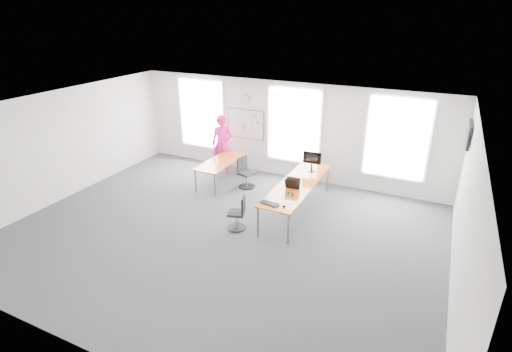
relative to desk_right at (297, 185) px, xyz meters
The scene contains 24 objects.
floor 2.34m from the desk_right, 123.51° to the right, with size 10.00×10.00×0.00m, color #2D2D32.
ceiling 3.16m from the desk_right, 123.51° to the right, with size 10.00×10.00×0.00m, color white.
wall_back 2.58m from the desk_right, 119.73° to the left, with size 10.00×10.00×0.00m, color silver.
wall_front 6.03m from the desk_right, 101.84° to the right, with size 10.00×10.00×0.00m, color silver.
wall_left 6.54m from the desk_right, 163.43° to the right, with size 10.00×10.00×0.00m, color silver.
wall_right 4.27m from the desk_right, 26.15° to the right, with size 10.00×10.00×0.00m, color silver.
window_left 4.82m from the desk_right, 153.39° to the left, with size 1.60×0.06×2.20m, color white.
window_mid 2.50m from the desk_right, 113.63° to the left, with size 1.60×0.06×2.20m, color white.
window_right 3.11m from the desk_right, 45.61° to the left, with size 1.60×0.06×2.20m, color white.
desk_right is the anchor object (origin of this frame).
desk_left 2.87m from the desk_right, 164.19° to the left, with size 0.77×1.93×0.71m.
chair_right 1.78m from the desk_right, 123.54° to the right, with size 0.49×0.48×0.86m.
chair_left 2.14m from the desk_right, 156.86° to the left, with size 0.52×0.52×0.92m.
person 3.53m from the desk_right, 153.40° to the left, with size 0.69×0.45×1.89m, color #D71974.
whiteboard 3.43m from the desk_right, 140.59° to the left, with size 1.20×0.03×0.90m, color silver.
wall_clock 3.70m from the desk_right, 140.59° to the left, with size 0.30×0.30×0.04m, color gray.
tv 4.19m from the desk_right, 17.13° to the left, with size 0.06×0.90×0.55m, color black.
keyboard 1.40m from the desk_right, 97.05° to the right, with size 0.47×0.17×0.02m, color black.
mouse 1.38m from the desk_right, 82.64° to the right, with size 0.07×0.12×0.04m, color black.
lens_cap 0.99m from the desk_right, 86.21° to the right, with size 0.06×0.06×0.01m, color black.
headphones 0.78m from the desk_right, 83.38° to the right, with size 0.16×0.09×0.09m.
laptop_sleeve 0.41m from the desk_right, 90.44° to the right, with size 0.36×0.21×0.29m.
paper_stack 0.19m from the desk_right, behind, with size 0.32×0.24×0.11m, color beige.
monitor 1.04m from the desk_right, 86.81° to the left, with size 0.51×0.21×0.57m.
Camera 1 is at (4.33, -7.11, 5.00)m, focal length 28.00 mm.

